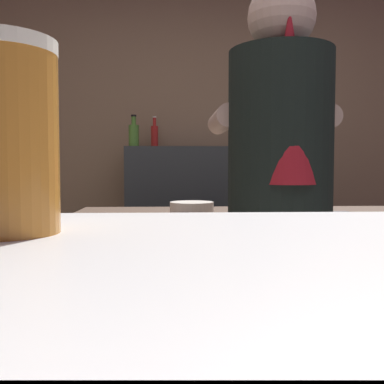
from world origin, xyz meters
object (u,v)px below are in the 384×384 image
Objects in this scene: mixing_bowl at (192,208)px; pint_glass_far at (5,138)px; bottle_vinegar at (134,135)px; bartender at (280,203)px; chefs_knife at (322,213)px; bottle_olive_oil at (155,136)px.

mixing_bowl is 1.34× the size of pint_glass_far.
pint_glass_far is 0.62× the size of bottle_vinegar.
chefs_knife is (0.28, 0.41, -0.08)m from bartender.
pint_glass_far is (-0.75, -1.52, 0.22)m from chefs_knife.
chefs_knife is 1.63m from bottle_vinegar.
chefs_knife is 1.71m from pint_glass_far.
mixing_bowl is 0.83× the size of bottle_vinegar.
bartender reaches higher than bottle_vinegar.
chefs_knife is at bearing -35.06° from bartender.
bottle_vinegar is (-0.91, 1.28, 0.42)m from chefs_knife.
bartender is 1.92m from bottle_olive_oil.
bottle_vinegar is (-0.14, -0.13, -0.00)m from bottle_olive_oil.
bottle_vinegar is at bearing -137.05° from bottle_olive_oil.
bartender reaches higher than mixing_bowl.
mixing_bowl reaches higher than chefs_knife.
pint_glass_far is 2.81m from bottle_vinegar.
chefs_knife is (0.55, -0.01, -0.02)m from mixing_bowl.
bartender reaches higher than pint_glass_far.
pint_glass_far is (-0.20, -1.53, 0.19)m from mixing_bowl.
mixing_bowl is at bearing -81.36° from bottle_olive_oil.
bartender is 7.60× the size of bottle_vinegar.
mixing_bowl is 1.48m from bottle_olive_oil.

